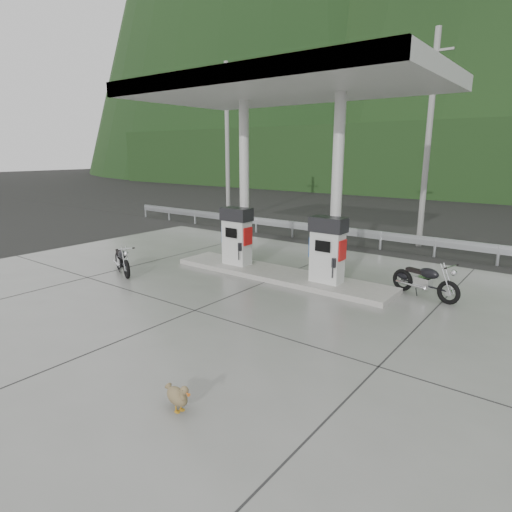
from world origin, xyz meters
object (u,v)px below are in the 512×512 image
Objects in this scene: gas_pump_left at (237,236)px; motorcycle_right at (425,281)px; gas_pump_right at (327,250)px; motorcycle_left at (122,261)px; duck at (177,397)px.

motorcycle_right is (5.61, 0.78, -0.63)m from gas_pump_left.
gas_pump_left is at bearing 180.00° from gas_pump_right.
motorcycle_right reaches higher than motorcycle_left.
motorcycle_right is at bearing 7.94° from gas_pump_left.
motorcycle_right is 7.40m from duck.
gas_pump_left reaches higher than duck.
motorcycle_left is 0.94× the size of motorcycle_right.
gas_pump_left is 1.00× the size of gas_pump_right.
gas_pump_right is 3.21× the size of duck.
duck is at bearing -56.78° from gas_pump_left.
gas_pump_left is 1.07× the size of motorcycle_left.
duck is at bearing -83.77° from motorcycle_right.
gas_pump_right is 6.25m from motorcycle_left.
duck is (6.71, -3.93, -0.19)m from motorcycle_left.
duck is (1.05, -6.49, -0.85)m from gas_pump_right.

